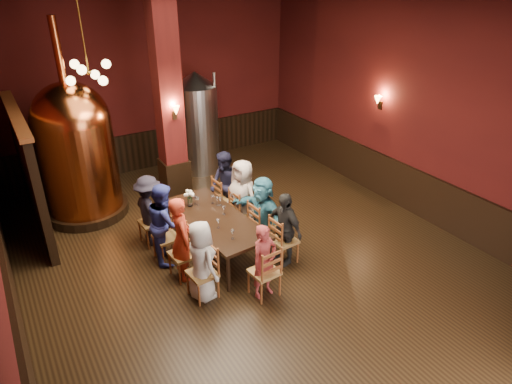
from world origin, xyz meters
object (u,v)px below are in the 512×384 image
steel_vessel (197,122)px  rose_vase (190,196)px  person_0 (201,261)px  copper_kettle (77,150)px  person_2 (165,223)px  person_1 (182,239)px  dining_table (215,220)px

steel_vessel → rose_vase: bearing=-117.5°
person_0 → copper_kettle: copper_kettle is taller
steel_vessel → person_0: bearing=-114.4°
steel_vessel → person_2: bearing=-123.3°
person_2 → copper_kettle: 2.79m
steel_vessel → person_1: bearing=-118.3°
person_0 → person_1: size_ratio=0.91×
person_1 → person_2: person_1 is taller
rose_vase → copper_kettle: bearing=125.5°
person_0 → copper_kettle: 4.07m
person_2 → steel_vessel: bearing=-16.6°
dining_table → rose_vase: rose_vase is taller
copper_kettle → steel_vessel: size_ratio=1.59×
person_0 → dining_table: bearing=-42.3°
dining_table → person_1: person_1 is taller
dining_table → person_2: bearing=158.8°
person_2 → steel_vessel: 4.16m
person_0 → copper_kettle: bearing=7.9°
dining_table → steel_vessel: size_ratio=0.95×
person_1 → dining_table: bearing=-54.0°
person_0 → rose_vase: (0.57, 1.71, 0.27)m
person_1 → steel_vessel: 4.69m
person_0 → person_1: (-0.05, 0.67, 0.07)m
copper_kettle → rose_vase: bearing=-54.5°
person_1 → copper_kettle: bearing=26.6°
person_2 → steel_vessel: (2.26, 3.45, 0.53)m
person_1 → steel_vessel: (2.21, 4.10, 0.52)m
person_2 → steel_vessel: steel_vessel is taller
dining_table → copper_kettle: (-1.75, 2.81, 0.82)m
person_1 → copper_kettle: size_ratio=0.38×
rose_vase → person_2: bearing=-150.4°
copper_kettle → rose_vase: (1.55, -2.17, -0.53)m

